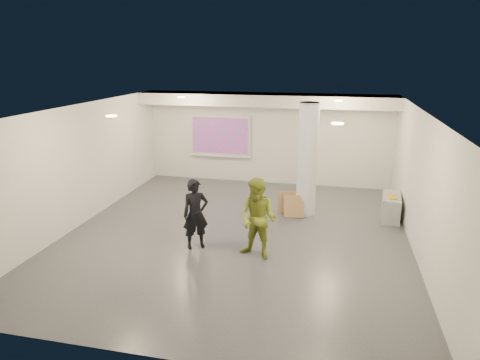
% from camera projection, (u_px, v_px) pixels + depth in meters
% --- Properties ---
extents(floor, '(8.00, 9.00, 0.01)m').
position_uv_depth(floor, '(236.00, 234.00, 10.28)').
color(floor, '#383C41').
rests_on(floor, ground).
extents(ceiling, '(8.00, 9.00, 0.01)m').
position_uv_depth(ceiling, '(236.00, 109.00, 9.44)').
color(ceiling, white).
rests_on(ceiling, floor).
extents(wall_back, '(8.00, 0.01, 3.00)m').
position_uv_depth(wall_back, '(267.00, 139.00, 14.07)').
color(wall_back, silver).
rests_on(wall_back, floor).
extents(wall_front, '(8.00, 0.01, 3.00)m').
position_uv_depth(wall_front, '(159.00, 264.00, 5.65)').
color(wall_front, silver).
rests_on(wall_front, floor).
extents(wall_left, '(0.01, 9.00, 3.00)m').
position_uv_depth(wall_left, '(81.00, 165.00, 10.70)').
color(wall_left, silver).
rests_on(wall_left, floor).
extents(wall_right, '(0.01, 9.00, 3.00)m').
position_uv_depth(wall_right, '(421.00, 186.00, 9.02)').
color(wall_right, silver).
rests_on(wall_right, floor).
extents(soffit_band, '(8.00, 1.10, 0.36)m').
position_uv_depth(soffit_band, '(265.00, 100.00, 13.18)').
color(soffit_band, silver).
rests_on(soffit_band, ceiling).
extents(downlight_nw, '(0.22, 0.22, 0.02)m').
position_uv_depth(downlight_nw, '(181.00, 97.00, 12.25)').
color(downlight_nw, '#FFFB8E').
rests_on(downlight_nw, ceiling).
extents(downlight_ne, '(0.22, 0.22, 0.02)m').
position_uv_depth(downlight_ne, '(338.00, 101.00, 11.32)').
color(downlight_ne, '#FFFB8E').
rests_on(downlight_ne, ceiling).
extents(downlight_sw, '(0.22, 0.22, 0.02)m').
position_uv_depth(downlight_sw, '(111.00, 116.00, 8.50)').
color(downlight_sw, '#FFFB8E').
rests_on(downlight_sw, ceiling).
extents(downlight_se, '(0.22, 0.22, 0.02)m').
position_uv_depth(downlight_se, '(337.00, 124.00, 7.57)').
color(downlight_se, '#FFFB8E').
rests_on(downlight_se, ceiling).
extents(column, '(0.52, 0.52, 3.00)m').
position_uv_depth(column, '(307.00, 160.00, 11.23)').
color(column, silver).
rests_on(column, floor).
extents(projection_screen, '(2.10, 0.13, 1.42)m').
position_uv_depth(projection_screen, '(220.00, 136.00, 14.36)').
color(projection_screen, silver).
rests_on(projection_screen, wall_back).
extents(credenza, '(0.55, 1.12, 0.63)m').
position_uv_depth(credenza, '(391.00, 207.00, 11.20)').
color(credenza, gray).
rests_on(credenza, floor).
extents(postit_pad, '(0.22, 0.28, 0.03)m').
position_uv_depth(postit_pad, '(392.00, 197.00, 10.93)').
color(postit_pad, '#E0A400').
rests_on(postit_pad, credenza).
extents(cardboard_back, '(0.58, 0.31, 0.59)m').
position_uv_depth(cardboard_back, '(287.00, 202.00, 11.66)').
color(cardboard_back, '#957148').
rests_on(cardboard_back, floor).
extents(cardboard_front, '(0.57, 0.33, 0.57)m').
position_uv_depth(cardboard_front, '(294.00, 206.00, 11.33)').
color(cardboard_front, '#957148').
rests_on(cardboard_front, floor).
extents(woman, '(0.69, 0.63, 1.58)m').
position_uv_depth(woman, '(196.00, 214.00, 9.38)').
color(woman, black).
rests_on(woman, floor).
extents(man, '(1.01, 0.89, 1.73)m').
position_uv_depth(man, '(258.00, 219.00, 8.90)').
color(man, olive).
rests_on(man, floor).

